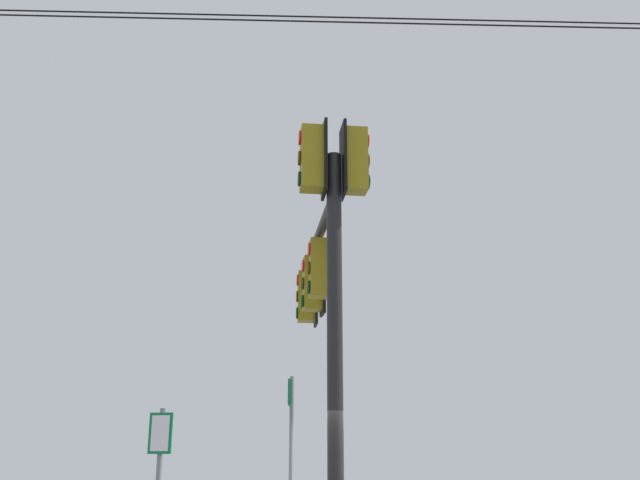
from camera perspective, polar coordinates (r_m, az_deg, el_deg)
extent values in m
cylinder|color=black|center=(8.80, 1.23, -10.84)|extent=(0.20, 0.20, 5.88)
cylinder|color=black|center=(11.59, -0.49, -0.69)|extent=(2.22, 4.35, 0.14)
cube|color=olive|center=(9.52, -0.68, 6.61)|extent=(0.40, 0.40, 0.90)
cube|color=black|center=(9.54, 0.34, 6.57)|extent=(0.23, 0.41, 1.04)
cylinder|color=red|center=(9.63, -1.66, 8.29)|extent=(0.11, 0.19, 0.20)
cylinder|color=#3C2703|center=(9.51, -1.67, 6.66)|extent=(0.11, 0.19, 0.20)
cylinder|color=black|center=(9.39, -1.69, 4.99)|extent=(0.11, 0.19, 0.20)
cube|color=olive|center=(9.60, 2.91, 6.43)|extent=(0.40, 0.40, 0.90)
cube|color=black|center=(9.58, 1.90, 6.49)|extent=(0.23, 0.41, 1.04)
cylinder|color=red|center=(9.75, 3.84, 7.99)|extent=(0.11, 0.19, 0.20)
cylinder|color=#3C2703|center=(9.63, 3.88, 6.38)|extent=(0.11, 0.19, 0.20)
cylinder|color=black|center=(9.51, 3.92, 4.72)|extent=(0.11, 0.19, 0.20)
cube|color=olive|center=(10.69, -0.03, -2.32)|extent=(0.40, 0.40, 0.90)
cube|color=black|center=(10.71, 0.88, -2.35)|extent=(0.23, 0.41, 1.04)
cylinder|color=red|center=(10.75, -0.90, -0.75)|extent=(0.12, 0.19, 0.20)
cylinder|color=#3C2703|center=(10.67, -0.91, -2.29)|extent=(0.12, 0.19, 0.20)
cylinder|color=black|center=(10.59, -0.91, -3.86)|extent=(0.12, 0.19, 0.20)
cube|color=olive|center=(11.64, -0.61, -3.57)|extent=(0.41, 0.41, 0.90)
cube|color=black|center=(11.67, 0.22, -3.60)|extent=(0.24, 0.41, 1.04)
cylinder|color=red|center=(11.69, -1.41, -2.11)|extent=(0.12, 0.19, 0.20)
cylinder|color=#3C2703|center=(11.62, -1.42, -3.54)|extent=(0.12, 0.19, 0.20)
cylinder|color=black|center=(11.55, -1.43, -4.98)|extent=(0.12, 0.19, 0.20)
cube|color=olive|center=(12.60, -1.11, -4.62)|extent=(0.40, 0.40, 0.90)
cube|color=black|center=(12.61, -0.34, -4.64)|extent=(0.22, 0.42, 1.04)
cylinder|color=red|center=(12.66, -1.85, -3.28)|extent=(0.11, 0.19, 0.20)
cylinder|color=#3C2703|center=(12.59, -1.86, -4.61)|extent=(0.11, 0.19, 0.20)
cylinder|color=black|center=(12.53, -1.87, -5.95)|extent=(0.11, 0.19, 0.20)
cube|color=#0C7238|center=(11.06, -2.50, -12.29)|extent=(0.15, 0.35, 0.39)
cube|color=white|center=(11.06, -2.58, -12.29)|extent=(0.11, 0.28, 0.33)
cube|color=#0C7238|center=(8.28, -12.82, -15.05)|extent=(0.26, 0.08, 0.44)
cube|color=white|center=(8.26, -12.86, -15.04)|extent=(0.20, 0.05, 0.38)
cylinder|color=black|center=(10.67, -5.31, 17.35)|extent=(23.44, 8.26, 0.55)
cylinder|color=black|center=(10.71, -5.30, 17.70)|extent=(23.44, 8.26, 0.55)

